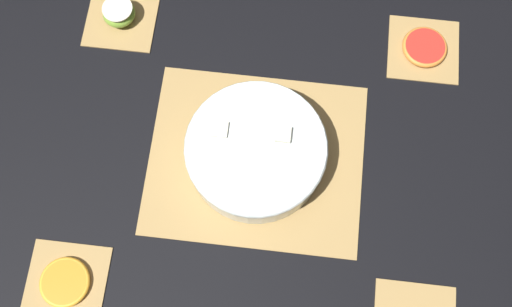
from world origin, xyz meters
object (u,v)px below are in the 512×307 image
apple_half (119,13)px  orange_slice_whole (65,282)px  fruit_salad_bowl (256,152)px  grapefruit_slice (425,47)px

apple_half → orange_slice_whole: size_ratio=0.74×
fruit_salad_bowl → orange_slice_whole: size_ratio=2.89×
fruit_salad_bowl → orange_slice_whole: 0.41m
orange_slice_whole → grapefruit_slice: size_ratio=1.00×
orange_slice_whole → grapefruit_slice: (-0.62, -0.54, 0.00)m
apple_half → orange_slice_whole: 0.54m
apple_half → fruit_salad_bowl: bearing=139.0°
apple_half → grapefruit_slice: 0.62m
orange_slice_whole → fruit_salad_bowl: bearing=-139.1°
apple_half → orange_slice_whole: apple_half is taller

